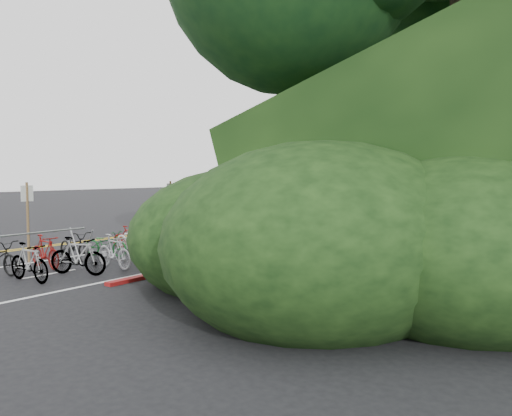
{
  "coord_description": "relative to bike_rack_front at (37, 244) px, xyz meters",
  "views": [
    {
      "loc": [
        16.05,
        -9.6,
        2.83
      ],
      "look_at": [
        2.93,
        7.9,
        1.3
      ],
      "focal_mm": 35.0,
      "sensor_mm": 36.0,
      "label": 1
    }
  ],
  "objects": [
    {
      "name": "ground",
      "position": [
        -3.14,
        2.38,
        -0.89
      ],
      "size": [
        120.0,
        120.0,
        0.0
      ],
      "primitive_type": "plane",
      "color": "black",
      "rests_on": "ground"
    },
    {
      "name": "road_markings",
      "position": [
        -2.51,
        12.47,
        -0.88
      ],
      "size": [
        7.47,
        80.0,
        0.01
      ],
      "color": "gold",
      "rests_on": "ground"
    },
    {
      "name": "red_curb",
      "position": [
        2.56,
        14.38,
        -0.84
      ],
      "size": [
        0.25,
        28.0,
        0.1
      ],
      "primitive_type": "cube",
      "color": "maroon",
      "rests_on": "ground"
    },
    {
      "name": "tree_cluster",
      "position": [
        6.62,
        24.41,
        10.8
      ],
      "size": [
        32.64,
        54.2,
        18.73
      ],
      "color": "#2D2319",
      "rests_on": "ground"
    },
    {
      "name": "bike_rack_front",
      "position": [
        0.0,
        0.0,
        0.0
      ],
      "size": [
        1.17,
        2.96,
        1.22
      ],
      "color": "#98999D",
      "rests_on": "ground"
    },
    {
      "name": "bike_racks_rest",
      "position": [
        -0.14,
        15.38,
        -0.03
      ],
      "size": [
        1.14,
        23.0,
        1.17
      ],
      "color": "#98999D",
      "rests_on": "ground"
    },
    {
      "name": "signpost_near",
      "position": [
        -2.22,
        0.96,
        0.57
      ],
      "size": [
        0.08,
        0.4,
        2.55
      ],
      "color": "brown",
      "rests_on": "ground"
    },
    {
      "name": "signposts_rest",
      "position": [
        -2.54,
        16.38,
        0.54
      ],
      "size": [
        0.08,
        18.4,
        2.5
      ],
      "color": "brown",
      "rests_on": "ground"
    },
    {
      "name": "bike_front",
      "position": [
        -2.06,
        4.87,
        -0.46
      ],
      "size": [
        1.04,
        1.43,
        0.85
      ],
      "primitive_type": "imported",
      "rotation": [
        0.0,
        0.0,
        2.08
      ],
      "color": "maroon",
      "rests_on": "ground"
    },
    {
      "name": "bike_valet",
      "position": [
        -0.21,
        5.1,
        -0.41
      ],
      "size": [
        3.27,
        13.63,
        1.08
      ],
      "color": "black",
      "rests_on": "ground"
    }
  ]
}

